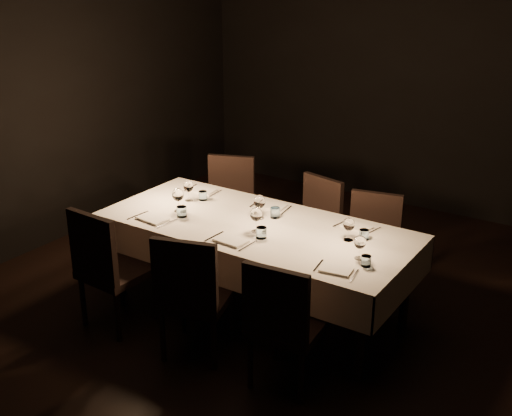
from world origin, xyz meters
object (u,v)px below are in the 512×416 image
Objects in this scene: chair_near_center at (192,292)px; chair_far_left at (229,201)px; dining_table at (256,233)px; chair_far_right at (372,242)px; chair_far_center at (314,223)px; chair_near_right at (283,320)px; chair_near_left at (107,264)px.

chair_near_center is 1.03× the size of chair_far_left.
dining_table is 2.57× the size of chair_near_center.
chair_far_left is at bearing 164.95° from chair_far_right.
chair_far_left is at bearing -165.87° from chair_far_center.
chair_far_center is at bearing -73.97° from chair_near_right.
chair_near_center is 1.03× the size of chair_near_right.
chair_far_right is (0.60, -0.09, -0.00)m from chair_far_center.
chair_near_center is at bearing -89.85° from dining_table.
chair_far_center is at bearing -110.13° from chair_near_center.
chair_near_left is 1.09× the size of chair_far_center.
chair_near_right is (0.72, -0.78, -0.16)m from dining_table.
chair_near_right is (1.52, 0.08, -0.02)m from chair_near_left.
chair_far_center is (0.08, 1.65, -0.03)m from chair_near_center.
chair_near_center is 1.85m from chair_far_left.
chair_far_left is (-0.86, 1.64, -0.01)m from chair_near_center.
chair_far_center is at bearing -114.86° from chair_near_left.
chair_near_right is at bearing -54.90° from chair_far_center.
dining_table is 1.19m from chair_far_left.
chair_near_right reaches higher than chair_far_right.
chair_near_left reaches higher than chair_far_right.
dining_table is 1.18m from chair_near_left.
chair_near_right is 1.73m from chair_far_center.
chair_near_center is at bearing -84.10° from chair_far_left.
chair_near_left is 1.02× the size of chair_near_center.
dining_table is at bearing -107.16° from chair_near_center.
chair_near_right is (0.72, 0.05, -0.01)m from chair_near_center.
chair_near_left is 0.80m from chair_near_center.
dining_table is at bearing -65.29° from chair_far_left.
chair_near_right is 1.00× the size of chair_far_left.
chair_far_right is (1.49, 1.59, -0.04)m from chair_near_left.
chair_near_right is at bearing 166.28° from chair_near_center.
chair_far_left reaches higher than chair_far_center.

